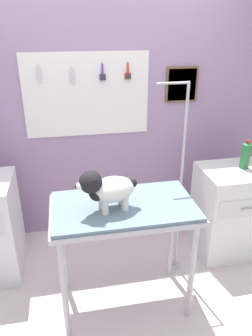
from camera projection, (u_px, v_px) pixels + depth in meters
ground at (132, 315)px, 2.53m from camera, size 4.40×4.00×0.04m
rear_wall_panel at (106, 124)px, 3.19m from camera, size 4.00×0.11×2.30m
grooming_table at (124, 216)px, 2.31m from camera, size 1.03×0.58×0.91m
grooming_arm at (179, 191)px, 2.69m from camera, size 0.30×0.11×1.69m
dog at (106, 189)px, 2.13m from camera, size 0.42×0.24×0.31m
cabinet_right at (233, 211)px, 3.08m from camera, size 0.68×0.54×0.87m
soda_bottle at (246, 155)px, 2.89m from camera, size 0.08×0.08×0.26m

